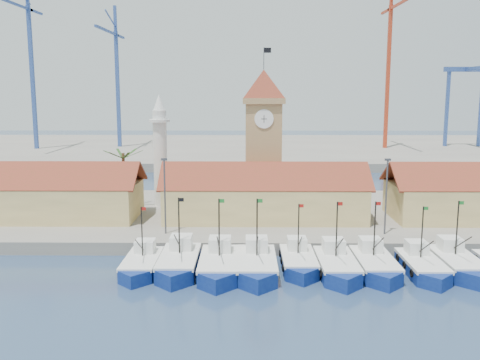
{
  "coord_description": "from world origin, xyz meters",
  "views": [
    {
      "loc": [
        -2.51,
        -49.59,
        18.25
      ],
      "look_at": [
        -3.21,
        18.0,
        6.97
      ],
      "focal_mm": 40.0,
      "sensor_mm": 36.0,
      "label": 1
    }
  ],
  "objects_px": {
    "boat_5": "(337,267)",
    "clock_tower": "(263,136)",
    "boat_0": "(141,265)",
    "minaret": "(160,150)"
  },
  "relations": [
    {
      "from": "boat_5",
      "to": "clock_tower",
      "type": "bearing_deg",
      "value": 105.59
    },
    {
      "from": "boat_0",
      "to": "boat_5",
      "type": "bearing_deg",
      "value": -1.54
    },
    {
      "from": "boat_0",
      "to": "minaret",
      "type": "distance_m",
      "value": 27.15
    },
    {
      "from": "boat_5",
      "to": "clock_tower",
      "type": "relative_size",
      "value": 0.45
    },
    {
      "from": "boat_0",
      "to": "clock_tower",
      "type": "xyz_separation_m",
      "value": [
        13.1,
        23.54,
        11.24
      ]
    },
    {
      "from": "boat_0",
      "to": "boat_5",
      "type": "relative_size",
      "value": 0.91
    },
    {
      "from": "clock_tower",
      "to": "minaret",
      "type": "xyz_separation_m",
      "value": [
        -15.0,
        2.0,
        -2.23
      ]
    },
    {
      "from": "boat_5",
      "to": "clock_tower",
      "type": "height_order",
      "value": "clock_tower"
    },
    {
      "from": "boat_0",
      "to": "minaret",
      "type": "relative_size",
      "value": 0.57
    },
    {
      "from": "clock_tower",
      "to": "boat_0",
      "type": "bearing_deg",
      "value": -119.1
    }
  ]
}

